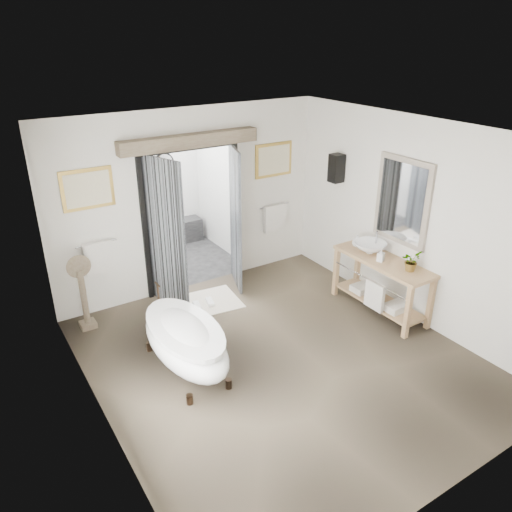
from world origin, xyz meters
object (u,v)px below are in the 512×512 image
at_px(rug, 201,304).
at_px(vanity, 381,281).
at_px(clawfoot_tub, 185,340).
at_px(basin, 370,248).

bearing_deg(rug, vanity, -36.64).
distance_m(clawfoot_tub, basin, 3.13).
bearing_deg(clawfoot_tub, rug, 57.15).
distance_m(vanity, rug, 2.77).
relative_size(clawfoot_tub, rug, 1.46).
relative_size(rug, basin, 2.42).
height_order(clawfoot_tub, rug, clawfoot_tub).
bearing_deg(vanity, basin, 85.57).
bearing_deg(clawfoot_tub, vanity, -5.17).
relative_size(clawfoot_tub, vanity, 1.09).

